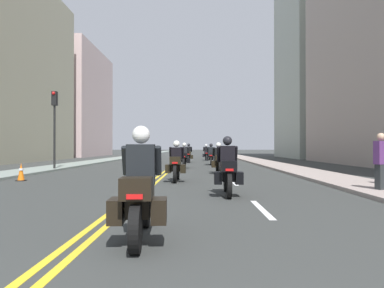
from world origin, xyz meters
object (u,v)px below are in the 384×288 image
motorcycle_2 (176,164)px  motorcycle_3 (219,161)px  motorcycle_0 (140,195)px  traffic_cone_1 (21,172)px  motorcycle_7 (206,154)px  motorcycle_4 (184,158)px  traffic_light_near (54,115)px  motorcycle_1 (228,171)px  motorcycle_5 (211,156)px  pedestrian_2 (381,162)px  motorcycle_6 (189,155)px

motorcycle_2 → motorcycle_3: size_ratio=1.06×
motorcycle_0 → traffic_cone_1: bearing=120.2°
motorcycle_2 → motorcycle_7: motorcycle_7 is taller
motorcycle_4 → traffic_light_near: (-7.29, -2.41, 2.48)m
motorcycle_1 → traffic_light_near: bearing=131.1°
motorcycle_2 → motorcycle_5: (1.85, 13.16, -0.00)m
motorcycle_1 → motorcycle_2: bearing=113.0°
motorcycle_2 → motorcycle_3: (1.89, 4.29, -0.02)m
motorcycle_1 → pedestrian_2: (4.40, 0.43, 0.23)m
motorcycle_2 → motorcycle_5: bearing=82.6°
motorcycle_2 → motorcycle_4: size_ratio=1.04×
motorcycle_1 → traffic_light_near: (-8.93, 10.68, 2.46)m
motorcycle_5 → motorcycle_6: motorcycle_6 is taller
motorcycle_0 → motorcycle_3: size_ratio=1.01×
motorcycle_5 → motorcycle_6: bearing=113.5°
motorcycle_7 → traffic_cone_1: (-7.85, -22.37, -0.30)m
motorcycle_0 → motorcycle_5: bearing=81.8°
motorcycle_0 → pedestrian_2: 8.08m
motorcycle_4 → motorcycle_5: motorcycle_4 is taller
motorcycle_1 → traffic_light_near: 14.14m
motorcycle_2 → motorcycle_1: bearing=-67.6°
motorcycle_4 → motorcycle_3: bearing=-66.9°
traffic_light_near → motorcycle_6: bearing=56.8°
motorcycle_4 → motorcycle_5: 4.57m
motorcycle_0 → motorcycle_6: motorcycle_6 is taller
motorcycle_4 → motorcycle_7: bearing=83.8°
motorcycle_3 → motorcycle_4: motorcycle_4 is taller
motorcycle_3 → traffic_cone_1: bearing=-154.0°
motorcycle_3 → traffic_light_near: 9.78m
traffic_light_near → motorcycle_0: bearing=-65.0°
motorcycle_3 → traffic_cone_1: size_ratio=3.01×
motorcycle_1 → motorcycle_6: bearing=95.3°
motorcycle_5 → motorcycle_7: motorcycle_7 is taller
traffic_light_near → pedestrian_2: size_ratio=2.59×
motorcycle_6 → motorcycle_2: bearing=-89.6°
motorcycle_5 → pedestrian_2: (4.19, -16.85, 0.24)m
motorcycle_0 → motorcycle_6: (0.10, 26.87, -0.00)m
motorcycle_2 → motorcycle_3: 4.69m
motorcycle_2 → motorcycle_4: motorcycle_4 is taller
motorcycle_2 → pedestrian_2: size_ratio=1.31×
motorcycle_5 → motorcycle_0: bearing=-92.0°
motorcycle_6 → pedestrian_2: size_ratio=1.28×
motorcycle_4 → traffic_cone_1: 10.74m
motorcycle_6 → traffic_cone_1: size_ratio=3.11×
motorcycle_4 → traffic_cone_1: size_ratio=3.08×
motorcycle_4 → motorcycle_7: motorcycle_7 is taller
motorcycle_7 → traffic_cone_1: bearing=-110.6°
traffic_cone_1 → motorcycle_5: bearing=58.5°
pedestrian_2 → motorcycle_7: bearing=76.8°
motorcycle_3 → motorcycle_6: (-1.80, 13.54, 0.01)m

